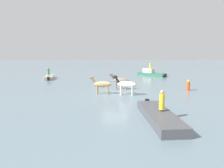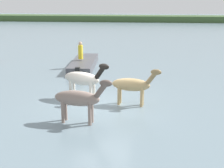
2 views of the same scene
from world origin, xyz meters
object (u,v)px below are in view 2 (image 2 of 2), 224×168
at_px(horse_lead, 133,85).
at_px(person_spotter_bow, 81,51).
at_px(horse_dark_mare, 79,99).
at_px(boat_dinghy_port, 84,65).
at_px(horse_mid_herd, 83,79).

xyz_separation_m(horse_lead, person_spotter_bow, (-3.90, 7.29, 0.22)).
relative_size(horse_dark_mare, boat_dinghy_port, 0.41).
bearing_deg(horse_dark_mare, horse_mid_herd, 104.47).
xyz_separation_m(horse_mid_herd, person_spotter_bow, (-1.58, 6.78, 0.15)).
distance_m(horse_dark_mare, person_spotter_bow, 9.75).
bearing_deg(horse_mid_herd, horse_dark_mare, -62.05).
bearing_deg(horse_lead, person_spotter_bow, 126.09).
distance_m(horse_mid_herd, person_spotter_bow, 6.96).
relative_size(horse_mid_herd, horse_dark_mare, 1.02).
xyz_separation_m(boat_dinghy_port, person_spotter_bow, (-0.18, -0.12, 0.98)).
height_order(boat_dinghy_port, person_spotter_bow, person_spotter_bow).
height_order(horse_mid_herd, horse_dark_mare, horse_mid_herd).
height_order(horse_lead, boat_dinghy_port, horse_lead).
bearing_deg(horse_lead, boat_dinghy_port, 124.60).
bearing_deg(horse_mid_herd, person_spotter_bow, 122.80).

